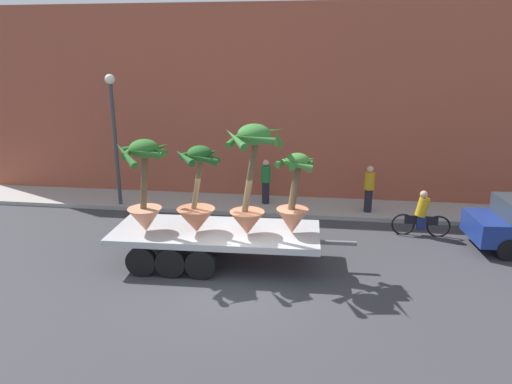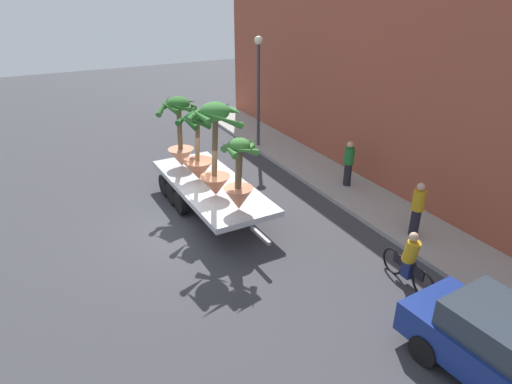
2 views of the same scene
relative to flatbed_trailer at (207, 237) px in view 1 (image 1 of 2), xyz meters
The scene contains 12 objects.
ground_plane 1.65m from the flatbed_trailer, 44.69° to the right, with size 60.00×60.00×0.00m, color #38383D.
sidewalk 5.22m from the flatbed_trailer, 78.41° to the left, with size 24.00×2.20×0.15m, color #A39E99.
building_facade 7.48m from the flatbed_trailer, 81.27° to the left, with size 24.00×1.20×7.50m, color #9E4C38.
flatbed_trailer is the anchor object (origin of this frame).
potted_palm_rear 2.20m from the flatbed_trailer, ahead, with size 1.59×1.64×2.99m.
potted_palm_middle 2.68m from the flatbed_trailer, ahead, with size 1.14×1.12×2.22m.
potted_palm_front 2.20m from the flatbed_trailer, 167.92° to the right, with size 1.50×1.55×2.55m.
potted_palm_extra 1.18m from the flatbed_trailer, 128.69° to the right, with size 1.28×1.29×2.40m.
cyclist 6.99m from the flatbed_trailer, 24.52° to the left, with size 1.84×0.36×1.54m.
pedestrian_near_gate 6.72m from the flatbed_trailer, 43.84° to the left, with size 0.36×0.36×1.71m.
pedestrian_far_left 5.25m from the flatbed_trailer, 78.42° to the left, with size 0.36×0.36×1.71m.
street_lamp 6.64m from the flatbed_trailer, 136.09° to the left, with size 0.36×0.36×4.83m.
Camera 1 is at (1.97, -10.73, 5.64)m, focal length 32.58 mm.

